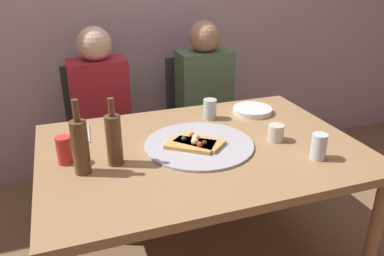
{
  "coord_description": "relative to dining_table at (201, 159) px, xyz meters",
  "views": [
    {
      "loc": [
        -0.58,
        -1.53,
        1.53
      ],
      "look_at": [
        -0.01,
        0.11,
        0.77
      ],
      "focal_mm": 36.14,
      "sensor_mm": 36.0,
      "label": 1
    }
  ],
  "objects": [
    {
      "name": "dining_table",
      "position": [
        0.0,
        0.0,
        0.0
      ],
      "size": [
        1.48,
        1.04,
        0.72
      ],
      "color": "#99754C",
      "rests_on": "ground_plane"
    },
    {
      "name": "pizza_tray",
      "position": [
        -0.01,
        0.01,
        0.08
      ],
      "size": [
        0.52,
        0.52,
        0.01
      ],
      "primitive_type": "cylinder",
      "color": "#ADADB2",
      "rests_on": "dining_table"
    },
    {
      "name": "pizza_slice_last",
      "position": [
        -0.05,
        -0.01,
        0.09
      ],
      "size": [
        0.25,
        0.24,
        0.05
      ],
      "color": "tan",
      "rests_on": "pizza_tray"
    },
    {
      "name": "pizza_slice_extra",
      "position": [
        -0.01,
        0.0,
        0.09
      ],
      "size": [
        0.24,
        0.25,
        0.05
      ],
      "color": "tan",
      "rests_on": "pizza_tray"
    },
    {
      "name": "wine_bottle",
      "position": [
        -0.41,
        -0.04,
        0.19
      ],
      "size": [
        0.07,
        0.07,
        0.3
      ],
      "color": "brown",
      "rests_on": "dining_table"
    },
    {
      "name": "beer_bottle",
      "position": [
        -0.55,
        -0.07,
        0.19
      ],
      "size": [
        0.07,
        0.07,
        0.32
      ],
      "color": "brown",
      "rests_on": "dining_table"
    },
    {
      "name": "tumbler_near",
      "position": [
        0.17,
        0.31,
        0.13
      ],
      "size": [
        0.07,
        0.07,
        0.11
      ],
      "primitive_type": "cylinder",
      "color": "#B7C6BC",
      "rests_on": "dining_table"
    },
    {
      "name": "tumbler_far",
      "position": [
        0.36,
        -0.06,
        0.11
      ],
      "size": [
        0.08,
        0.08,
        0.08
      ],
      "primitive_type": "cylinder",
      "color": "beige",
      "rests_on": "dining_table"
    },
    {
      "name": "wine_glass",
      "position": [
        0.44,
        -0.29,
        0.13
      ],
      "size": [
        0.07,
        0.07,
        0.12
      ],
      "primitive_type": "cylinder",
      "color": "silver",
      "rests_on": "dining_table"
    },
    {
      "name": "soda_can",
      "position": [
        -0.61,
        0.04,
        0.13
      ],
      "size": [
        0.07,
        0.07,
        0.12
      ],
      "primitive_type": "cylinder",
      "color": "red",
      "rests_on": "dining_table"
    },
    {
      "name": "plate_stack",
      "position": [
        0.43,
        0.3,
        0.09
      ],
      "size": [
        0.22,
        0.22,
        0.03
      ],
      "primitive_type": "cylinder",
      "color": "white",
      "rests_on": "dining_table"
    },
    {
      "name": "table_knife",
      "position": [
        -0.49,
        0.32,
        0.07
      ],
      "size": [
        0.03,
        0.22,
        0.01
      ],
      "primitive_type": "cube",
      "rotation": [
        0.0,
        0.0,
        4.65
      ],
      "color": "#B7B7BC",
      "rests_on": "dining_table"
    },
    {
      "name": "chair_left",
      "position": [
        -0.37,
        0.92,
        -0.14
      ],
      "size": [
        0.44,
        0.44,
        0.9
      ],
      "rotation": [
        0.0,
        0.0,
        3.14
      ],
      "color": "#2D3833",
      "rests_on": "ground_plane"
    },
    {
      "name": "chair_right",
      "position": [
        0.35,
        0.92,
        -0.14
      ],
      "size": [
        0.44,
        0.44,
        0.9
      ],
      "rotation": [
        0.0,
        0.0,
        3.14
      ],
      "color": "#2D3833",
      "rests_on": "ground_plane"
    },
    {
      "name": "guest_in_sweater",
      "position": [
        -0.37,
        0.77,
        -0.01
      ],
      "size": [
        0.36,
        0.56,
        1.17
      ],
      "rotation": [
        0.0,
        0.0,
        3.14
      ],
      "color": "maroon",
      "rests_on": "ground_plane"
    },
    {
      "name": "guest_in_beanie",
      "position": [
        0.35,
        0.77,
        -0.01
      ],
      "size": [
        0.36,
        0.56,
        1.17
      ],
      "rotation": [
        0.0,
        0.0,
        3.14
      ],
      "color": "#4C6B47",
      "rests_on": "ground_plane"
    }
  ]
}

